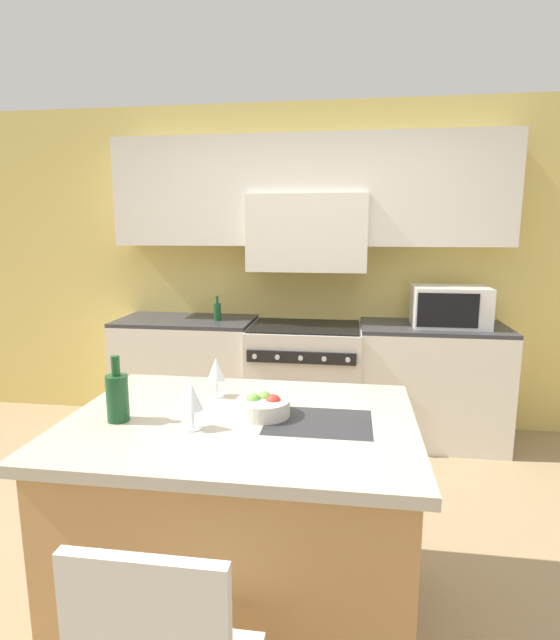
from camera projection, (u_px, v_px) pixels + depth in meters
ground_plane at (272, 573)px, 2.48m from camera, size 10.00×10.00×0.00m
back_cabinetry at (309, 241)px, 4.15m from camera, size 10.00×0.46×2.70m
back_counter at (305, 378)px, 4.10m from camera, size 3.13×0.62×0.94m
range_stove at (305, 381)px, 4.09m from camera, size 0.89×0.70×0.92m
microwave at (450, 306)px, 3.83m from camera, size 0.56×0.41×0.31m
kitchen_island at (242, 520)px, 2.13m from camera, size 1.42×1.05×0.93m
wine_bottle at (117, 396)px, 2.00m from camera, size 0.09×0.09×0.27m
wine_glass_near at (192, 398)px, 1.91m from camera, size 0.08×0.08×0.18m
wine_glass_far at (216, 370)px, 2.28m from camera, size 0.08×0.08×0.18m
fruit_bowl at (263, 406)px, 2.07m from camera, size 0.22×0.22×0.09m
oil_bottle_on_counter at (217, 311)px, 4.08m from camera, size 0.06×0.06×0.20m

